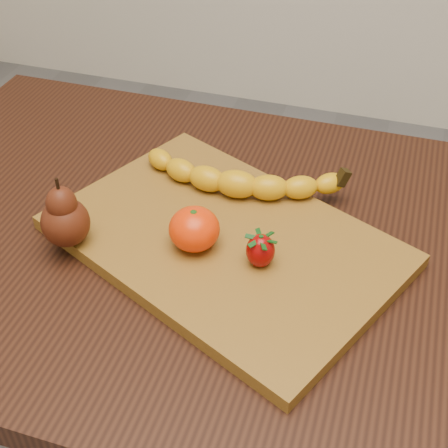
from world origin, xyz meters
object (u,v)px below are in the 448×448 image
(table, at_px, (195,281))
(pear, at_px, (63,212))
(cutting_board, at_px, (224,241))
(mandarin, at_px, (194,229))

(table, height_order, pear, pear)
(cutting_board, distance_m, mandarin, 0.06)
(table, relative_size, pear, 10.04)
(table, xyz_separation_m, cutting_board, (0.05, -0.02, 0.11))
(table, relative_size, cutting_board, 2.22)
(table, distance_m, pear, 0.24)
(cutting_board, distance_m, pear, 0.21)
(cutting_board, relative_size, pear, 4.52)
(pear, distance_m, mandarin, 0.17)
(cutting_board, height_order, pear, pear)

